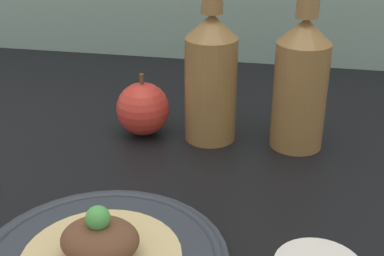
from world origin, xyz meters
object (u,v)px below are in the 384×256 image
(plated_food, at_px, (100,244))
(cider_bottle_right, at_px, (301,79))
(cider_bottle_left, at_px, (211,73))
(apple, at_px, (143,109))

(plated_food, bearing_deg, cider_bottle_right, 60.11)
(plated_food, xyz_separation_m, cider_bottle_right, (0.19, 0.32, 0.07))
(cider_bottle_left, bearing_deg, apple, -177.13)
(cider_bottle_right, bearing_deg, plated_food, -119.89)
(plated_food, xyz_separation_m, apple, (-0.05, 0.32, 0.01))
(cider_bottle_right, bearing_deg, apple, -178.72)
(cider_bottle_right, bearing_deg, cider_bottle_left, 180.00)
(plated_food, distance_m, cider_bottle_left, 0.34)
(plated_food, relative_size, apple, 1.66)
(cider_bottle_left, relative_size, cider_bottle_right, 1.00)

